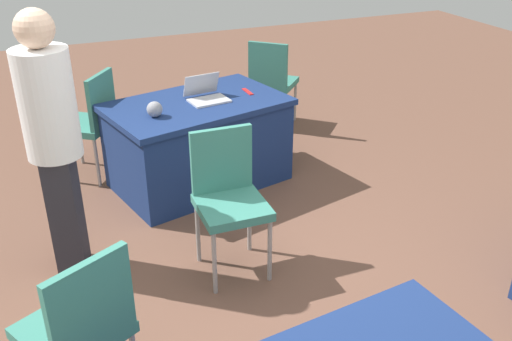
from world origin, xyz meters
TOP-DOWN VIEW (x-y plane):
  - ground_plane at (0.00, 0.00)m, footprint 14.40×14.40m
  - table_foreground at (-0.23, -1.72)m, footprint 1.64×1.22m
  - chair_tucked_left at (0.60, -2.21)m, footprint 0.62×0.62m
  - chair_aisle at (-0.05, -0.46)m, footprint 0.45×0.45m
  - chair_by_pillar at (-1.34, -2.68)m, footprint 0.62×0.62m
  - chair_back_row at (1.01, 0.45)m, footprint 0.59×0.59m
  - person_presenter at (0.96, -0.85)m, footprint 0.41×0.41m
  - laptop_silver at (-0.32, -1.73)m, footprint 0.35×0.33m
  - yarn_ball at (0.17, -1.52)m, footprint 0.12×0.12m
  - scissors_red at (-0.72, -1.79)m, footprint 0.04×0.18m

SIDE VIEW (x-z plane):
  - ground_plane at x=0.00m, z-range 0.00..0.00m
  - table_foreground at x=-0.23m, z-range 0.00..0.76m
  - chair_by_pillar at x=-1.34m, z-range 0.07..1.02m
  - chair_tucked_left at x=0.60m, z-range 0.07..1.04m
  - chair_back_row at x=1.01m, z-range 0.08..1.05m
  - chair_aisle at x=-0.05m, z-range 0.08..1.06m
  - scissors_red at x=-0.72m, z-range 0.76..0.76m
  - laptop_silver at x=-0.32m, z-range 0.69..0.90m
  - yarn_ball at x=0.17m, z-range 0.76..0.88m
  - person_presenter at x=0.96m, z-range 0.11..1.88m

